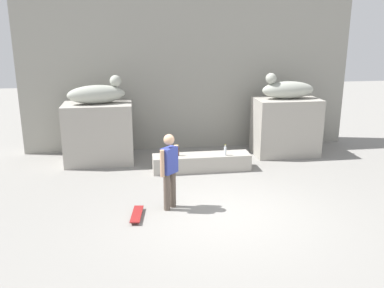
% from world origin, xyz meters
% --- Properties ---
extents(ground_plane, '(40.00, 40.00, 0.00)m').
position_xyz_m(ground_plane, '(0.00, 0.00, 0.00)').
color(ground_plane, gray).
extents(facade_wall, '(10.37, 0.60, 6.23)m').
position_xyz_m(facade_wall, '(0.00, 5.31, 3.12)').
color(facade_wall, gray).
rests_on(facade_wall, ground_plane).
extents(pedestal_left, '(1.92, 1.16, 1.74)m').
position_xyz_m(pedestal_left, '(-2.80, 3.90, 0.87)').
color(pedestal_left, '#A39E93').
rests_on(pedestal_left, ground_plane).
extents(pedestal_right, '(1.92, 1.16, 1.74)m').
position_xyz_m(pedestal_right, '(2.80, 3.90, 0.87)').
color(pedestal_right, '#A39E93').
rests_on(pedestal_right, ground_plane).
extents(statue_reclining_left, '(1.68, 0.85, 0.78)m').
position_xyz_m(statue_reclining_left, '(-2.77, 3.90, 2.02)').
color(statue_reclining_left, '#A9ADA0').
rests_on(statue_reclining_left, pedestal_left).
extents(statue_reclining_right, '(1.61, 0.59, 0.78)m').
position_xyz_m(statue_reclining_right, '(2.77, 3.90, 2.02)').
color(statue_reclining_right, '#A9ADA0').
rests_on(statue_reclining_right, pedestal_right).
extents(ledge_block, '(2.68, 0.61, 0.45)m').
position_xyz_m(ledge_block, '(0.00, 2.78, 0.22)').
color(ledge_block, '#A39E93').
rests_on(ledge_block, ground_plane).
extents(skater, '(0.41, 0.40, 1.67)m').
position_xyz_m(skater, '(-1.10, 0.43, 0.92)').
color(skater, brown).
rests_on(skater, ground_plane).
extents(skateboard, '(0.31, 0.82, 0.08)m').
position_xyz_m(skateboard, '(-1.83, 0.09, 0.06)').
color(skateboard, maroon).
rests_on(skateboard, ground_plane).
extents(bottle_clear, '(0.07, 0.07, 0.30)m').
position_xyz_m(bottle_clear, '(0.62, 2.62, 0.58)').
color(bottle_clear, silver).
rests_on(bottle_clear, ledge_block).
extents(bottle_brown, '(0.06, 0.06, 0.30)m').
position_xyz_m(bottle_brown, '(-0.65, 2.78, 0.57)').
color(bottle_brown, '#593314').
rests_on(bottle_brown, ledge_block).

